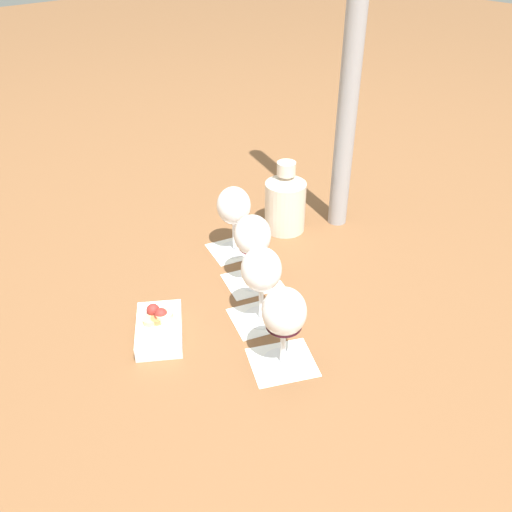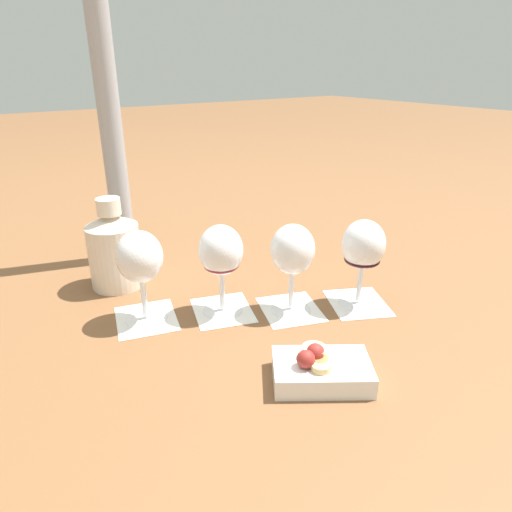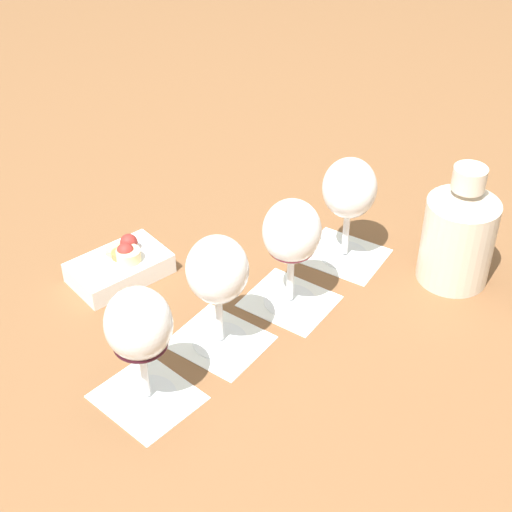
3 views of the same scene
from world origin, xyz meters
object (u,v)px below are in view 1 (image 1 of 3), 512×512
(ceramic_vase, at_px, (285,201))
(snack_dish, at_px, (159,327))
(wine_glass_2, at_px, (261,273))
(umbrella_pole, at_px, (355,27))
(wine_glass_3, at_px, (284,316))
(wine_glass_0, at_px, (234,209))
(wine_glass_1, at_px, (252,239))

(ceramic_vase, height_order, snack_dish, ceramic_vase)
(wine_glass_2, xyz_separation_m, umbrella_pole, (-0.16, 0.41, 0.37))
(wine_glass_3, xyz_separation_m, ceramic_vase, (-0.35, 0.34, -0.03))
(wine_glass_0, height_order, wine_glass_2, same)
(wine_glass_1, distance_m, snack_dish, 0.27)
(wine_glass_0, bearing_deg, wine_glass_3, -26.58)
(wine_glass_3, relative_size, snack_dish, 1.00)
(ceramic_vase, bearing_deg, snack_dish, -74.01)
(wine_glass_0, xyz_separation_m, wine_glass_1, (0.13, -0.05, -0.00))
(wine_glass_0, bearing_deg, ceramic_vase, 87.77)
(ceramic_vase, bearing_deg, umbrella_pole, 63.56)
(ceramic_vase, distance_m, umbrella_pole, 0.43)
(wine_glass_2, height_order, snack_dish, wine_glass_2)
(wine_glass_1, height_order, umbrella_pole, umbrella_pole)
(snack_dish, bearing_deg, wine_glass_3, 31.03)
(wine_glass_0, bearing_deg, snack_dish, -65.38)
(wine_glass_1, bearing_deg, wine_glass_0, 157.31)
(wine_glass_2, distance_m, wine_glass_3, 0.13)
(wine_glass_3, bearing_deg, ceramic_vase, 135.77)
(ceramic_vase, height_order, umbrella_pole, umbrella_pole)
(umbrella_pole, bearing_deg, wine_glass_2, -68.58)
(wine_glass_3, bearing_deg, snack_dish, -148.97)
(wine_glass_3, distance_m, umbrella_pole, 0.66)
(wine_glass_1, distance_m, ceramic_vase, 0.25)
(wine_glass_1, height_order, wine_glass_3, same)
(wine_glass_1, relative_size, snack_dish, 1.00)
(wine_glass_2, bearing_deg, snack_dish, -117.02)
(wine_glass_1, relative_size, ceramic_vase, 0.89)
(umbrella_pole, bearing_deg, snack_dish, -83.41)
(wine_glass_3, height_order, ceramic_vase, ceramic_vase)
(ceramic_vase, xyz_separation_m, umbrella_pole, (0.06, 0.13, 0.40))
(wine_glass_0, height_order, wine_glass_3, same)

